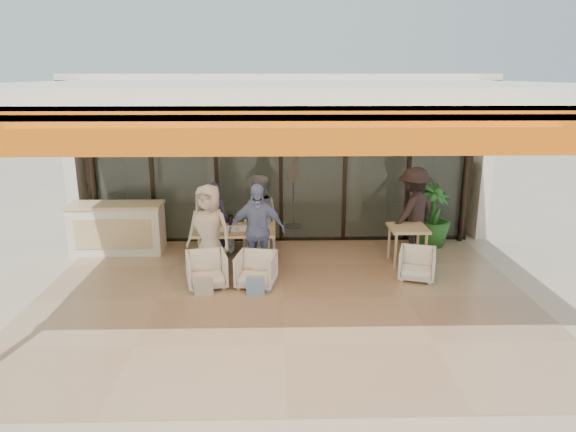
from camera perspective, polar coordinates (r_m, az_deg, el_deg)
name	(u,v)px	position (r m, az deg, el deg)	size (l,w,h in m)	color
ground	(283,299)	(8.40, -0.54, -9.24)	(70.00, 70.00, 0.00)	#C6B293
terrace_floor	(283,299)	(8.40, -0.54, -9.21)	(8.00, 6.00, 0.01)	tan
terrace_structure	(283,94)	(7.37, -0.58, 13.42)	(8.00, 6.00, 3.40)	silver
glass_storefront	(281,169)	(10.80, -0.80, 5.28)	(8.08, 0.10, 3.20)	#9EADA3
interior_block	(280,127)	(13.01, -0.88, 9.82)	(9.05, 3.62, 3.52)	silver
host_counter	(117,228)	(10.85, -18.43, -1.29)	(1.85, 0.65, 1.04)	silver
dining_table	(235,232)	(9.59, -5.93, -1.75)	(1.50, 0.90, 0.93)	#CEB77D
chair_far_left	(219,235)	(10.64, -7.72, -2.09)	(0.64, 0.60, 0.66)	white
chair_far_right	(259,235)	(10.58, -3.19, -2.07)	(0.64, 0.60, 0.66)	white
chair_near_left	(207,268)	(8.85, -9.03, -5.76)	(0.65, 0.61, 0.67)	white
chair_near_right	(256,268)	(8.78, -3.56, -5.82)	(0.64, 0.60, 0.66)	white
diner_navy	(215,221)	(10.03, -8.11, -0.55)	(0.56, 0.37, 1.54)	#1A1C3B
diner_grey	(258,217)	(9.95, -3.32, -0.14)	(0.82, 0.64, 1.68)	slate
diner_cream	(209,231)	(9.16, -8.76, -1.68)	(0.82, 0.53, 1.68)	beige
diner_periwinkle	(257,231)	(9.09, -3.50, -1.62)	(0.99, 0.41, 1.69)	#748BC2
tote_bag_cream	(204,287)	(8.55, -9.33, -7.76)	(0.30, 0.10, 0.34)	silver
tote_bag_blue	(255,286)	(8.47, -3.65, -7.80)	(0.30, 0.10, 0.34)	#99BFD8
side_table	(408,232)	(9.93, 13.16, -1.78)	(0.70, 0.70, 0.74)	#CEB77D
side_chair	(417,263)	(9.35, 14.16, -5.04)	(0.61, 0.57, 0.63)	white
standing_woman	(413,212)	(10.42, 13.74, 0.45)	(1.15, 0.66, 1.78)	black
potted_palm	(432,215)	(11.11, 15.76, 0.13)	(0.77, 0.77, 1.37)	#1E5919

